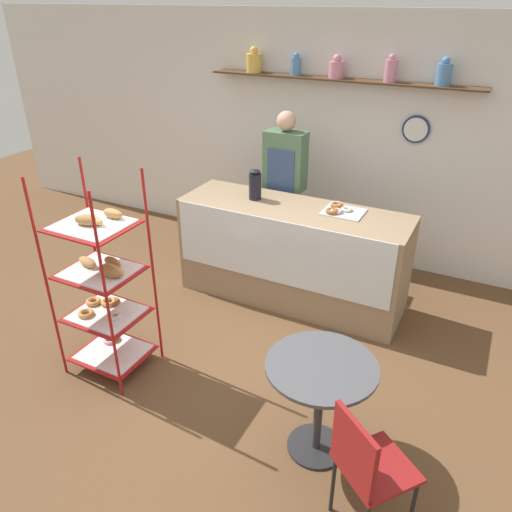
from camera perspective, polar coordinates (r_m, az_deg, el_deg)
ground_plane at (r=4.37m, az=-2.61°, el=-12.36°), size 14.00×14.00×0.00m
back_wall at (r=5.79m, az=9.43°, el=12.92°), size 10.00×0.30×2.70m
display_counter at (r=5.00m, az=4.13°, el=0.21°), size 2.25×0.70×1.01m
pastry_rack at (r=4.10m, az=-17.05°, el=-3.08°), size 0.62×0.55×1.71m
person_worker at (r=5.39m, az=3.27°, el=7.81°), size 0.43×0.23×1.78m
cafe_table at (r=3.37m, az=7.35°, el=-14.58°), size 0.73×0.73×0.74m
cafe_chair at (r=3.00m, az=12.38°, el=-22.13°), size 0.53×0.53×0.89m
coffee_carafe at (r=4.94m, az=-0.10°, el=8.16°), size 0.12×0.12×0.31m
donut_tray_counter at (r=4.75m, az=9.50°, el=5.28°), size 0.37×0.32×0.05m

